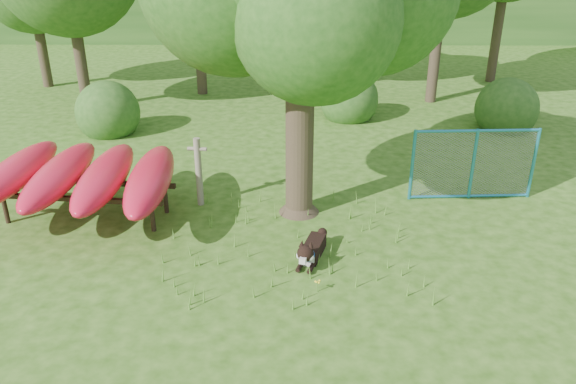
{
  "coord_description": "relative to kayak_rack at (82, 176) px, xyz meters",
  "views": [
    {
      "loc": [
        0.29,
        -7.92,
        5.15
      ],
      "look_at": [
        0.2,
        1.2,
        1.0
      ],
      "focal_mm": 35.0,
      "sensor_mm": 36.0,
      "label": 1
    }
  ],
  "objects": [
    {
      "name": "wooden_post",
      "position": [
        2.17,
        0.63,
        -0.13
      ],
      "size": [
        0.4,
        0.15,
        1.47
      ],
      "rotation": [
        0.0,
        0.0,
        -0.1
      ],
      "color": "#706754",
      "rests_on": "ground"
    },
    {
      "name": "kayak_rack",
      "position": [
        0.0,
        0.0,
        0.0
      ],
      "size": [
        3.72,
        3.76,
        1.19
      ],
      "rotation": [
        0.0,
        0.0,
        -0.1
      ],
      "color": "black",
      "rests_on": "ground"
    },
    {
      "name": "ground",
      "position": [
        3.82,
        -2.12,
        -0.91
      ],
      "size": [
        80.0,
        80.0,
        0.0
      ],
      "primitive_type": "plane",
      "color": "#254D0F",
      "rests_on": "ground"
    },
    {
      "name": "husky_dog",
      "position": [
        4.43,
        -1.6,
        -0.72
      ],
      "size": [
        0.58,
        1.2,
        0.55
      ],
      "rotation": [
        0.0,
        0.0,
        -0.29
      ],
      "color": "black",
      "rests_on": "ground"
    },
    {
      "name": "shrub_left",
      "position": [
        -1.18,
        5.38,
        -0.91
      ],
      "size": [
        1.8,
        1.8,
        1.8
      ],
      "primitive_type": "sphere",
      "color": "#254E19",
      "rests_on": "ground"
    },
    {
      "name": "fence_section",
      "position": [
        7.92,
        1.01,
        -0.13
      ],
      "size": [
        2.67,
        0.21,
        2.6
      ],
      "rotation": [
        0.0,
        0.0,
        0.05
      ],
      "color": "teal",
      "rests_on": "ground"
    },
    {
      "name": "shrub_right",
      "position": [
        10.32,
        5.88,
        -0.91
      ],
      "size": [
        1.8,
        1.8,
        1.8
      ],
      "primitive_type": "sphere",
      "color": "#254E19",
      "rests_on": "ground"
    },
    {
      "name": "wildflower_clump",
      "position": [
        4.51,
        -2.56,
        -0.74
      ],
      "size": [
        0.1,
        0.08,
        0.21
      ],
      "rotation": [
        0.0,
        0.0,
        0.11
      ],
      "color": "#54872C",
      "rests_on": "ground"
    },
    {
      "name": "shrub_mid",
      "position": [
        5.82,
        6.88,
        -0.91
      ],
      "size": [
        1.8,
        1.8,
        1.8
      ],
      "primitive_type": "sphere",
      "color": "#254E19",
      "rests_on": "ground"
    }
  ]
}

